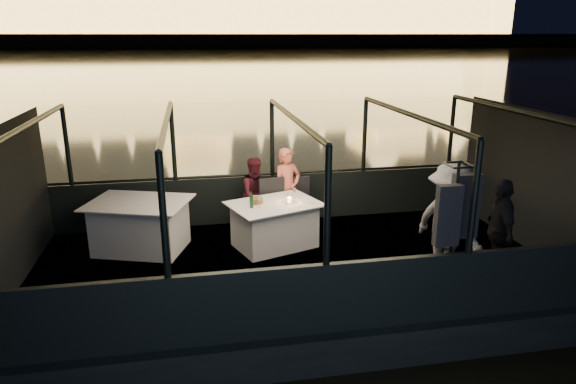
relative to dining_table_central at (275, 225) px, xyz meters
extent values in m
plane|color=black|center=(0.17, 79.28, -0.89)|extent=(500.00, 500.00, 0.00)
cube|color=black|center=(0.17, -0.72, -0.89)|extent=(8.60, 4.40, 1.00)
cube|color=black|center=(0.17, -0.72, -0.41)|extent=(8.00, 4.00, 0.04)
cube|color=black|center=(0.17, 1.28, 0.06)|extent=(8.00, 0.08, 0.90)
cube|color=black|center=(0.17, -2.72, 0.06)|extent=(8.00, 0.08, 0.90)
cube|color=#423D33|center=(0.17, 209.28, 0.11)|extent=(400.00, 140.00, 6.00)
cube|color=white|center=(0.00, 0.00, 0.00)|extent=(1.72, 1.47, 0.77)
cube|color=silver|center=(-2.21, 0.27, 0.00)|extent=(1.88, 1.61, 0.85)
cube|color=black|center=(0.06, 0.45, 0.06)|extent=(0.54, 0.54, 1.01)
cube|color=black|center=(0.58, 0.68, 0.06)|extent=(0.50, 0.50, 0.94)
imported|color=#F67159|center=(0.37, 0.84, 0.36)|extent=(0.64, 0.54, 1.50)
imported|color=#3B101A|center=(-0.19, 0.84, 0.36)|extent=(0.78, 0.69, 1.36)
imported|color=silver|center=(2.20, -1.78, 0.47)|extent=(1.01, 1.32, 1.80)
imported|color=black|center=(2.97, -1.81, 0.47)|extent=(0.60, 0.97, 1.54)
cylinder|color=#143919|center=(-0.40, -0.15, 0.53)|extent=(0.07, 0.07, 0.27)
cylinder|color=brown|center=(-0.29, 0.08, 0.42)|extent=(0.27, 0.27, 0.09)
cylinder|color=orange|center=(0.25, 0.00, 0.42)|extent=(0.06, 0.06, 0.09)
cylinder|color=white|center=(0.55, -0.03, 0.39)|extent=(0.30, 0.30, 0.01)
cylinder|color=silver|center=(-0.26, 0.33, 0.39)|extent=(0.31, 0.31, 0.02)
camera|label=1|loc=(-1.28, -8.00, 3.08)|focal=32.00mm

